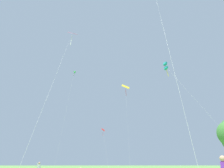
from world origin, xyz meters
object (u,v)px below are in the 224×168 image
(kite_red_high, at_px, (103,132))
(kite_yellow_diamond, at_px, (126,89))
(kite_green_small, at_px, (74,72))
(kite_pink_low, at_px, (72,37))
(kite_teal_box, at_px, (166,66))

(kite_red_high, bearing_deg, kite_yellow_diamond, -24.85)
(kite_green_small, distance_m, kite_red_high, 21.78)
(kite_green_small, bearing_deg, kite_pink_low, -77.39)
(kite_teal_box, bearing_deg, kite_green_small, 148.16)
(kite_teal_box, relative_size, kite_yellow_diamond, 0.93)
(kite_red_high, relative_size, kite_yellow_diamond, 0.46)
(kite_pink_low, height_order, kite_green_small, kite_green_small)
(kite_teal_box, distance_m, kite_yellow_diamond, 15.67)
(kite_red_high, distance_m, kite_yellow_diamond, 14.18)
(kite_teal_box, bearing_deg, kite_pink_low, -158.51)
(kite_green_small, bearing_deg, kite_yellow_diamond, -5.46)
(kite_yellow_diamond, bearing_deg, kite_teal_box, -60.55)
(kite_teal_box, relative_size, kite_pink_low, 0.92)
(kite_red_high, xyz_separation_m, kite_yellow_diamond, (6.63, -3.07, 12.16))
(kite_pink_low, xyz_separation_m, kite_yellow_diamond, (11.72, 21.26, -0.08))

